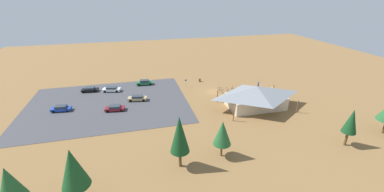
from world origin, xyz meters
The scene contains 27 objects.
ground centered at (0.00, 0.00, 0.00)m, with size 160.00×160.00×0.00m, color olive.
parking_lot_asphalt centered at (27.53, 0.77, 0.03)m, with size 38.15×29.16×0.05m, color #424247.
bike_pavilion centered at (-6.42, 11.38, 3.00)m, with size 15.90×10.38×5.25m.
trash_bin centered at (1.41, -8.85, 0.45)m, with size 0.60×0.60×0.90m, color brown.
lot_sign centered at (6.43, -5.91, 1.41)m, with size 0.56×0.08×2.20m.
pine_far_east centered at (36.38, 31.60, 4.74)m, with size 3.21×3.21×7.06m.
pine_mideast centered at (7.99, 26.92, 4.44)m, with size 2.99×2.99×6.55m.
pine_far_west centered at (15.18, 27.79, 5.79)m, with size 2.99×2.99×8.84m.
pine_west centered at (-14.61, 29.52, 4.80)m, with size 2.43×2.43×7.07m.
pine_east centered at (29.31, 31.65, 5.60)m, with size 3.54×3.54×8.33m.
bicycle_silver_trailside centered at (-3.99, 0.02, 0.35)m, with size 0.48×1.64×0.76m.
bicycle_orange_front_row centered at (-2.81, 3.10, 0.40)m, with size 0.50×1.78×0.92m.
bicycle_teal_lone_west centered at (-6.53, 1.15, 0.40)m, with size 1.76×0.69×0.86m.
bicycle_blue_edge_north centered at (-2.23, -0.95, 0.39)m, with size 1.20×1.39×0.88m.
bicycle_purple_mid_cluster centered at (-12.79, 5.19, 0.35)m, with size 1.21×1.14×0.76m.
bicycle_red_near_porch centered at (-1.59, 1.13, 0.39)m, with size 0.96×1.60×0.83m.
bicycle_yellow_yard_left centered at (-9.40, 0.00, 0.37)m, with size 0.54×1.74×0.79m.
bicycle_black_yard_center centered at (-8.86, 2.35, 0.39)m, with size 1.45×1.19×0.89m.
bicycle_green_near_sign centered at (-10.44, 3.03, 0.35)m, with size 0.72×1.63×0.82m.
bicycle_white_yard_front centered at (-5.73, -0.71, 0.36)m, with size 1.01×1.43×0.80m.
car_blue_end_stall centered at (37.62, 2.26, 0.71)m, with size 4.43×2.13×1.33m.
car_maroon_back_corner centered at (25.73, 5.07, 0.69)m, with size 4.55×2.40×1.26m.
car_green_inner_stall centered at (17.83, -10.14, 0.79)m, with size 4.68×2.02×1.50m.
car_white_front_row centered at (26.93, -7.16, 0.72)m, with size 4.99×2.83×1.32m.
car_black_by_curb centered at (32.65, -8.51, 0.69)m, with size 4.49×2.28×1.27m.
car_tan_near_entry centered at (20.42, 0.73, 0.72)m, with size 4.86×2.52×1.34m.
visitor_at_bikes centered at (-13.56, -0.40, 0.91)m, with size 0.36×0.36×1.74m.
Camera 1 is at (21.20, 58.56, 25.60)m, focal length 23.01 mm.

